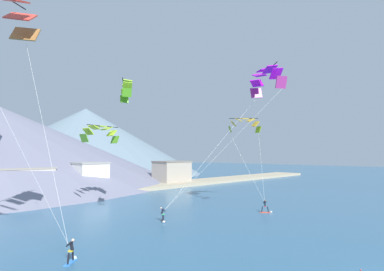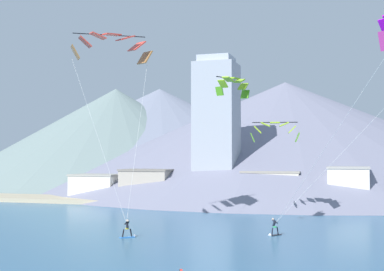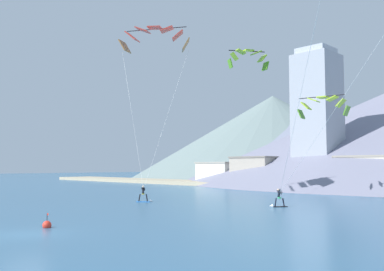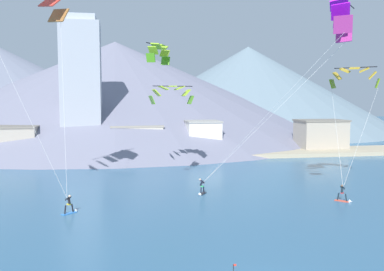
{
  "view_description": "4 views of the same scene",
  "coord_description": "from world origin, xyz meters",
  "views": [
    {
      "loc": [
        -22.17,
        -3.91,
        7.9
      ],
      "look_at": [
        0.63,
        18.86,
        9.96
      ],
      "focal_mm": 28.0,
      "sensor_mm": 36.0,
      "label": 1
    },
    {
      "loc": [
        9.05,
        -29.41,
        7.82
      ],
      "look_at": [
        -3.78,
        11.07,
        9.5
      ],
      "focal_mm": 50.0,
      "sensor_mm": 36.0,
      "label": 2
    },
    {
      "loc": [
        23.84,
        -10.45,
        3.84
      ],
      "look_at": [
        -1.82,
        14.87,
        6.42
      ],
      "focal_mm": 40.0,
      "sensor_mm": 36.0,
      "label": 3
    },
    {
      "loc": [
        -8.13,
        -21.02,
        10.42
      ],
      "look_at": [
        -1.59,
        16.65,
        7.06
      ],
      "focal_mm": 40.0,
      "sensor_mm": 36.0,
      "label": 4
    }
  ],
  "objects": [
    {
      "name": "parafoil_kite_near_lead",
      "position": [
        -16.89,
        23.19,
        20.11
      ],
      "size": [
        8.19,
        8.6,
        20.04
      ],
      "color": "#A26833"
    },
    {
      "name": "mountain_peak_west_ridge",
      "position": [
        -47.19,
        116.59,
        13.87
      ],
      "size": [
        112.72,
        112.72,
        27.74
      ],
      "color": "slate",
      "rests_on": "ground"
    },
    {
      "name": "kitesurfer_near_lead",
      "position": [
        -12.46,
        18.3,
        0.56
      ],
      "size": [
        1.53,
        1.49,
        1.82
      ],
      "color": "#337FDB",
      "rests_on": "ground"
    },
    {
      "name": "parafoil_kite_distant_low_drift",
      "position": [
        -3.7,
        25.1,
        15.39
      ],
      "size": [
        2.94,
        4.35,
        2.11
      ],
      "color": "#4E9D1D"
    },
    {
      "name": "highrise_tower",
      "position": [
        -14.57,
        59.08,
        12.32
      ],
      "size": [
        7.0,
        7.0,
        25.06
      ],
      "color": "#999EA8",
      "rests_on": "ground"
    },
    {
      "name": "kitesurfer_near_trail",
      "position": [
        0.66,
        23.7,
        0.54
      ],
      "size": [
        1.29,
        1.67,
        1.77
      ],
      "color": "black",
      "rests_on": "ground"
    },
    {
      "name": "shore_building_quay_west",
      "position": [
        -4.76,
        56.6,
        2.77
      ],
      "size": [
        9.46,
        4.76,
        5.51
      ],
      "color": "beige",
      "rests_on": "ground"
    },
    {
      "name": "race_marker_buoy",
      "position": [
        -1.71,
        2.04,
        0.16
      ],
      "size": [
        0.56,
        0.56,
        1.02
      ],
      "color": "red",
      "rests_on": "ground"
    },
    {
      "name": "shore_building_quay_east",
      "position": [
        -36.22,
        56.83,
        2.36
      ],
      "size": [
        8.62,
        6.13,
        4.69
      ],
      "color": "silver",
      "rests_on": "ground"
    },
    {
      "name": "ground_plane",
      "position": [
        0.0,
        0.0,
        0.0
      ],
      "size": [
        400.0,
        400.0,
        0.0
      ],
      "primitive_type": "plane",
      "color": "#336084"
    },
    {
      "name": "shore_building_old_town",
      "position": [
        -26.03,
        56.17,
        2.84
      ],
      "size": [
        8.76,
        6.44,
        5.66
      ],
      "color": "#A89E8E",
      "rests_on": "ground"
    },
    {
      "name": "mountain_peak_far_spur",
      "position": [
        -55.84,
        105.15,
        13.34
      ],
      "size": [
        91.73,
        91.73,
        26.68
      ],
      "color": "slate",
      "rests_on": "ground"
    },
    {
      "name": "parafoil_kite_distant_high_outer",
      "position": [
        -1.01,
        35.95,
        11.18
      ],
      "size": [
        6.15,
        2.46,
        2.46
      ],
      "color": "#519421"
    }
  ]
}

